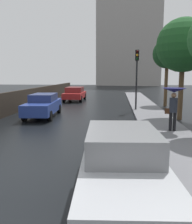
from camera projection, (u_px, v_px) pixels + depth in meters
name	position (u px, v px, depth m)	size (l,w,h in m)	color
ground	(3.00, 181.00, 6.06)	(120.00, 120.00, 0.00)	black
car_red_near_kerb	(75.00, 94.00, 24.62)	(1.92, 4.48, 1.43)	maroon
car_blue_mid_road	(43.00, 105.00, 15.27)	(1.94, 4.66, 1.46)	navy
car_silver_far_ahead	(122.00, 165.00, 5.04)	(1.95, 4.57, 1.51)	#B2B5BA
pedestrian_with_umbrella_near	(174.00, 97.00, 10.66)	(1.05, 1.05, 1.94)	black
traffic_light	(137.00, 69.00, 17.13)	(0.26, 0.39, 4.27)	black
street_tree_near	(167.00, 54.00, 19.91)	(2.43, 2.43, 5.62)	#4C3823
street_tree_mid	(183.00, 46.00, 13.75)	(3.09, 3.09, 5.89)	#4C3823
distant_tower	(130.00, 15.00, 59.27)	(16.71, 8.52, 39.69)	#9E9993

